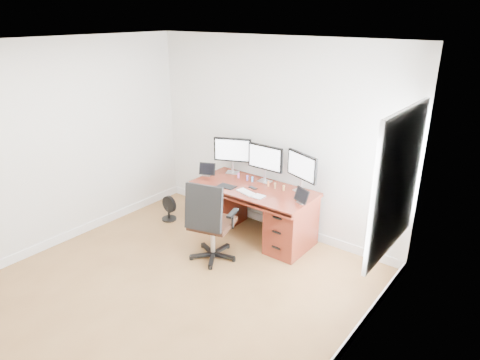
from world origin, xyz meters
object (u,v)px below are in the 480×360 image
Objects in this scene: desk at (254,210)px; monitor_center at (265,159)px; keyboard at (246,192)px; office_chair at (211,234)px; floor_fan at (169,209)px.

monitor_center is at bearing 90.00° from desk.
monitor_center reaches higher than keyboard.
keyboard is at bearing 64.88° from office_chair.
desk is 1.57× the size of office_chair.
monitor_center is (1.32, 0.64, 0.90)m from floor_fan.
floor_fan is at bearing 144.64° from office_chair.
keyboard reaches higher than desk.
monitor_center is (0.00, 0.24, 0.68)m from desk.
office_chair reaches higher than floor_fan.
floor_fan is 0.69× the size of monitor_center.
keyboard is (0.04, -0.24, 0.36)m from desk.
floor_fan is (-1.32, -0.40, -0.22)m from desk.
desk is at bearing -90.02° from monitor_center.
office_chair is at bearing -17.26° from floor_fan.
office_chair is (-0.06, -0.85, -0.04)m from desk.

